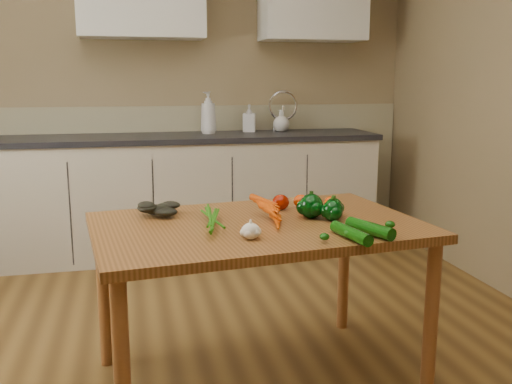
{
  "coord_description": "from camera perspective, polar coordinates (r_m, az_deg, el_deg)",
  "views": [
    {
      "loc": [
        -0.24,
        -2.06,
        1.31
      ],
      "look_at": [
        0.33,
        0.44,
        0.8
      ],
      "focal_mm": 40.0,
      "sensor_mm": 36.0,
      "label": 1
    }
  ],
  "objects": [
    {
      "name": "room",
      "position": [
        2.25,
        -6.76,
        9.58
      ],
      "size": [
        4.04,
        5.04,
        2.64
      ],
      "color": "brown",
      "rests_on": "ground"
    },
    {
      "name": "soap_bottle_a",
      "position": [
        4.36,
        -4.79,
        7.91
      ],
      "size": [
        0.17,
        0.17,
        0.32
      ],
      "primitive_type": "imported",
      "rotation": [
        0.0,
        0.0,
        5.56
      ],
      "color": "silver",
      "rests_on": "counter_run"
    },
    {
      "name": "carrot_bunch",
      "position": [
        2.38,
        -0.45,
        -2.25
      ],
      "size": [
        0.27,
        0.22,
        0.07
      ],
      "primitive_type": null,
      "rotation": [
        0.0,
        0.0,
        0.11
      ],
      "color": "#D34604",
      "rests_on": "table"
    },
    {
      "name": "zucchini_b",
      "position": [
        2.16,
        9.48,
        -4.1
      ],
      "size": [
        0.09,
        0.23,
        0.05
      ],
      "primitive_type": "cylinder",
      "rotation": [
        1.57,
        0.0,
        0.19
      ],
      "color": "#094106",
      "rests_on": "table"
    },
    {
      "name": "garlic_bulb",
      "position": [
        2.14,
        -0.53,
        -3.93
      ],
      "size": [
        0.07,
        0.07,
        0.06
      ],
      "primitive_type": "ellipsoid",
      "color": "white",
      "rests_on": "table"
    },
    {
      "name": "pepper_a",
      "position": [
        2.47,
        5.54,
        -1.41
      ],
      "size": [
        0.1,
        0.1,
        0.1
      ],
      "primitive_type": "sphere",
      "color": "black",
      "rests_on": "table"
    },
    {
      "name": "zucchini_a",
      "position": [
        2.24,
        11.33,
        -3.6
      ],
      "size": [
        0.13,
        0.23,
        0.05
      ],
      "primitive_type": "cylinder",
      "rotation": [
        1.57,
        0.0,
        0.38
      ],
      "color": "#094106",
      "rests_on": "table"
    },
    {
      "name": "table",
      "position": [
        2.41,
        0.15,
        -4.92
      ],
      "size": [
        1.43,
        1.01,
        0.72
      ],
      "rotation": [
        0.0,
        0.0,
        0.11
      ],
      "color": "brown",
      "rests_on": "ground"
    },
    {
      "name": "leafy_greens",
      "position": [
        2.52,
        -9.42,
        -1.34
      ],
      "size": [
        0.19,
        0.17,
        0.1
      ],
      "primitive_type": null,
      "color": "black",
      "rests_on": "table"
    },
    {
      "name": "tomato_b",
      "position": [
        2.66,
        4.49,
        -0.91
      ],
      "size": [
        0.07,
        0.07,
        0.06
      ],
      "primitive_type": "ellipsoid",
      "color": "#DE3B05",
      "rests_on": "table"
    },
    {
      "name": "soap_bottle_c",
      "position": [
        4.55,
        2.54,
        7.13
      ],
      "size": [
        0.18,
        0.18,
        0.17
      ],
      "primitive_type": "imported",
      "rotation": [
        0.0,
        0.0,
        3.92
      ],
      "color": "silver",
      "rests_on": "counter_run"
    },
    {
      "name": "tomato_a",
      "position": [
        2.61,
        2.48,
        -1.02
      ],
      "size": [
        0.08,
        0.08,
        0.07
      ],
      "primitive_type": "ellipsoid",
      "color": "#8A1202",
      "rests_on": "table"
    },
    {
      "name": "pepper_c",
      "position": [
        2.43,
        7.68,
        -1.83
      ],
      "size": [
        0.09,
        0.09,
        0.09
      ],
      "primitive_type": "sphere",
      "color": "black",
      "rests_on": "table"
    },
    {
      "name": "pepper_b",
      "position": [
        2.5,
        7.76,
        -1.56
      ],
      "size": [
        0.08,
        0.08,
        0.08
      ],
      "primitive_type": "sphere",
      "color": "black",
      "rests_on": "table"
    },
    {
      "name": "counter_run",
      "position": [
        4.36,
        -6.55,
        -0.09
      ],
      "size": [
        2.84,
        0.64,
        1.14
      ],
      "color": "#BFB59F",
      "rests_on": "ground"
    },
    {
      "name": "tomato_c",
      "position": [
        2.66,
        7.5,
        -1.04
      ],
      "size": [
        0.06,
        0.06,
        0.06
      ],
      "primitive_type": "ellipsoid",
      "color": "#DE3B05",
      "rests_on": "table"
    },
    {
      "name": "soap_bottle_b",
      "position": [
        4.51,
        -0.68,
        7.4
      ],
      "size": [
        0.12,
        0.12,
        0.21
      ],
      "primitive_type": "imported",
      "rotation": [
        0.0,
        0.0,
        2.85
      ],
      "color": "silver",
      "rests_on": "counter_run"
    }
  ]
}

